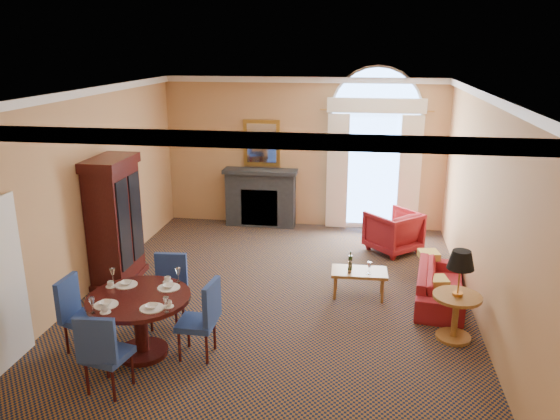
% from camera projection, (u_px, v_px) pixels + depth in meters
% --- Properties ---
extents(ground, '(7.50, 7.50, 0.00)m').
position_uv_depth(ground, '(275.00, 298.00, 8.62)').
color(ground, '#0F1A31').
rests_on(ground, ground).
extents(room_envelope, '(6.04, 7.52, 3.45)m').
position_uv_depth(room_envelope, '(280.00, 133.00, 8.53)').
color(room_envelope, tan).
rests_on(room_envelope, ground).
extents(armoire, '(0.61, 1.08, 2.12)m').
position_uv_depth(armoire, '(115.00, 223.00, 8.97)').
color(armoire, black).
rests_on(armoire, ground).
extents(dining_table, '(1.30, 1.30, 1.02)m').
position_uv_depth(dining_table, '(140.00, 312.00, 6.88)').
color(dining_table, black).
rests_on(dining_table, ground).
extents(dining_chair_north, '(0.49, 0.50, 1.02)m').
position_uv_depth(dining_chair_north, '(169.00, 285.00, 7.70)').
color(dining_chair_north, navy).
rests_on(dining_chair_north, ground).
extents(dining_chair_south, '(0.53, 0.53, 1.02)m').
position_uv_depth(dining_chair_south, '(102.00, 349.00, 6.07)').
color(dining_chair_south, navy).
rests_on(dining_chair_south, ground).
extents(dining_chair_east, '(0.50, 0.48, 1.02)m').
position_uv_depth(dining_chair_east, '(204.00, 314.00, 6.86)').
color(dining_chair_east, navy).
rests_on(dining_chair_east, ground).
extents(dining_chair_west, '(0.58, 0.58, 1.02)m').
position_uv_depth(dining_chair_west, '(77.00, 310.00, 6.98)').
color(dining_chair_west, navy).
rests_on(dining_chair_west, ground).
extents(sofa, '(0.92, 1.85, 0.52)m').
position_uv_depth(sofa, '(440.00, 285.00, 8.46)').
color(sofa, maroon).
rests_on(sofa, ground).
extents(armchair, '(1.22, 1.22, 0.80)m').
position_uv_depth(armchair, '(393.00, 231.00, 10.47)').
color(armchair, maroon).
rests_on(armchair, ground).
extents(coffee_table, '(0.88, 0.51, 0.75)m').
position_uv_depth(coffee_table, '(359.00, 273.00, 8.55)').
color(coffee_table, '#9F682F').
rests_on(coffee_table, ground).
extents(side_table, '(0.64, 0.64, 1.25)m').
position_uv_depth(side_table, '(458.00, 285.00, 7.20)').
color(side_table, '#9F682F').
rests_on(side_table, ground).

